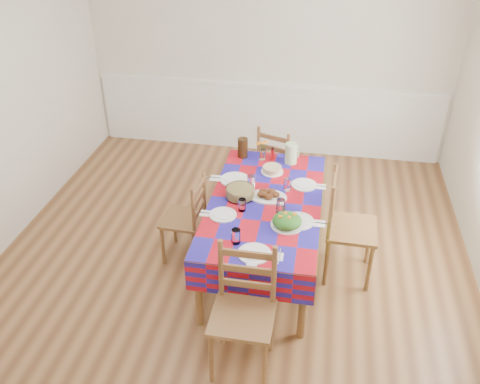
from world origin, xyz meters
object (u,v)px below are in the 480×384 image
Objects in this scene: chair_far at (278,164)px; chair_left at (187,219)px; green_pitcher at (291,153)px; chair_near at (243,313)px; chair_right at (346,228)px; tea_pitcher at (243,148)px; meat_platter at (268,195)px; dining_table at (265,208)px.

chair_far reaches higher than chair_left.
green_pitcher reaches higher than chair_left.
chair_right reaches higher than chair_near.
tea_pitcher is 1.98m from chair_near.
meat_platter is 0.81m from chair_left.
chair_left is 0.84× the size of chair_right.
chair_near is (0.34, -1.93, -0.32)m from tea_pitcher.
chair_right is (0.71, -0.06, -0.23)m from meat_platter.
chair_far is (-0.03, 1.09, -0.29)m from meat_platter.
meat_platter is at bearing 97.88° from chair_left.
meat_platter is at bearing 86.84° from chair_right.
chair_near reaches higher than green_pitcher.
chair_left is (-0.88, -0.74, -0.39)m from green_pitcher.
green_pitcher is 0.20× the size of chair_right.
meat_platter is at bearing -101.56° from green_pitcher.
green_pitcher is at bearing 133.16° from chair_left.
chair_far is at bearing 90.86° from chair_near.
dining_table is 8.82× the size of green_pitcher.
chair_right reaches higher than dining_table.
chair_far is at bearing 151.38° from chair_left.
green_pitcher reaches higher than dining_table.
chair_near is at bearing -89.98° from dining_table.
green_pitcher is at bearing 132.10° from chair_far.
chair_near is 1.36m from chair_right.
meat_platter is 0.80m from tea_pitcher.
dining_table is at bearing -102.98° from meat_platter.
chair_right is at bearing -36.23° from tea_pitcher.
chair_near reaches higher than chair_left.
chair_far reaches higher than meat_platter.
tea_pitcher is at bearing 175.36° from green_pitcher.
chair_right is at bearing -52.31° from green_pitcher.
dining_table is at bearing 93.32° from chair_left.
chair_near is (-0.01, -1.21, -0.24)m from meat_platter.
chair_left reaches higher than dining_table.
green_pitcher is at bearing 85.87° from chair_near.
dining_table is 0.78m from green_pitcher.
meat_platter is 1.13m from chair_far.
chair_near is 1.36m from chair_left.
meat_platter is 0.70m from green_pitcher.
chair_far is (-0.17, 0.41, -0.37)m from green_pitcher.
tea_pitcher reaches higher than meat_platter.
meat_platter is 1.23m from chair_near.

